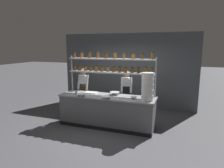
{
  "coord_description": "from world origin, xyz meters",
  "views": [
    {
      "loc": [
        2.02,
        -5.25,
        2.33
      ],
      "look_at": [
        0.09,
        0.2,
        1.24
      ],
      "focal_mm": 32.0,
      "sensor_mm": 36.0,
      "label": 1
    }
  ],
  "objects_px": {
    "prep_bowl_center_front": "(134,98)",
    "prep_bowl_center_back": "(115,93)",
    "chef_left": "(84,89)",
    "serving_cup_front": "(76,93)",
    "chef_center": "(126,92)",
    "container_stack": "(148,87)",
    "spice_shelf_unit": "(111,67)",
    "prep_bowl_near_left": "(81,95)",
    "prep_bowl_near_right": "(106,98)",
    "cutting_board": "(91,92)"
  },
  "relations": [
    {
      "from": "cutting_board",
      "to": "prep_bowl_near_right",
      "type": "xyz_separation_m",
      "value": [
        0.69,
        -0.5,
        0.02
      ]
    },
    {
      "from": "cutting_board",
      "to": "prep_bowl_near_right",
      "type": "bearing_deg",
      "value": -36.09
    },
    {
      "from": "container_stack",
      "to": "prep_bowl_center_front",
      "type": "relative_size",
      "value": 3.53
    },
    {
      "from": "spice_shelf_unit",
      "to": "prep_bowl_near_left",
      "type": "height_order",
      "value": "spice_shelf_unit"
    },
    {
      "from": "spice_shelf_unit",
      "to": "prep_bowl_center_back",
      "type": "distance_m",
      "value": 0.8
    },
    {
      "from": "prep_bowl_near_right",
      "to": "chef_center",
      "type": "bearing_deg",
      "value": 77.11
    },
    {
      "from": "prep_bowl_near_left",
      "to": "prep_bowl_center_back",
      "type": "height_order",
      "value": "prep_bowl_center_back"
    },
    {
      "from": "container_stack",
      "to": "serving_cup_front",
      "type": "relative_size",
      "value": 7.6
    },
    {
      "from": "chef_center",
      "to": "prep_bowl_near_left",
      "type": "relative_size",
      "value": 5.65
    },
    {
      "from": "spice_shelf_unit",
      "to": "prep_bowl_near_right",
      "type": "relative_size",
      "value": 10.79
    },
    {
      "from": "cutting_board",
      "to": "prep_bowl_near_right",
      "type": "relative_size",
      "value": 1.59
    },
    {
      "from": "prep_bowl_near_left",
      "to": "prep_bowl_center_back",
      "type": "bearing_deg",
      "value": 31.43
    },
    {
      "from": "chef_left",
      "to": "cutting_board",
      "type": "relative_size",
      "value": 4.01
    },
    {
      "from": "prep_bowl_near_left",
      "to": "prep_bowl_near_right",
      "type": "height_order",
      "value": "prep_bowl_near_left"
    },
    {
      "from": "container_stack",
      "to": "cutting_board",
      "type": "bearing_deg",
      "value": 169.88
    },
    {
      "from": "chef_center",
      "to": "container_stack",
      "type": "bearing_deg",
      "value": -61.13
    },
    {
      "from": "chef_center",
      "to": "cutting_board",
      "type": "xyz_separation_m",
      "value": [
        -0.95,
        -0.65,
        0.04
      ]
    },
    {
      "from": "cutting_board",
      "to": "prep_bowl_center_back",
      "type": "bearing_deg",
      "value": 1.93
    },
    {
      "from": "prep_bowl_center_front",
      "to": "prep_bowl_center_back",
      "type": "xyz_separation_m",
      "value": [
        -0.64,
        0.28,
        0.01
      ]
    },
    {
      "from": "container_stack",
      "to": "spice_shelf_unit",
      "type": "bearing_deg",
      "value": 158.89
    },
    {
      "from": "spice_shelf_unit",
      "to": "cutting_board",
      "type": "relative_size",
      "value": 6.77
    },
    {
      "from": "spice_shelf_unit",
      "to": "chef_center",
      "type": "xyz_separation_m",
      "value": [
        0.36,
        0.51,
        -0.84
      ]
    },
    {
      "from": "chef_left",
      "to": "chef_center",
      "type": "bearing_deg",
      "value": -0.78
    },
    {
      "from": "chef_left",
      "to": "prep_bowl_near_right",
      "type": "bearing_deg",
      "value": -47.51
    },
    {
      "from": "prep_bowl_center_back",
      "to": "serving_cup_front",
      "type": "height_order",
      "value": "serving_cup_front"
    },
    {
      "from": "chef_center",
      "to": "prep_bowl_near_right",
      "type": "relative_size",
      "value": 6.24
    },
    {
      "from": "chef_center",
      "to": "cutting_board",
      "type": "distance_m",
      "value": 1.15
    },
    {
      "from": "chef_center",
      "to": "prep_bowl_near_right",
      "type": "xyz_separation_m",
      "value": [
        -0.26,
        -1.15,
        0.06
      ]
    },
    {
      "from": "container_stack",
      "to": "prep_bowl_near_left",
      "type": "relative_size",
      "value": 2.7
    },
    {
      "from": "prep_bowl_center_back",
      "to": "container_stack",
      "type": "bearing_deg",
      "value": -18.66
    },
    {
      "from": "spice_shelf_unit",
      "to": "serving_cup_front",
      "type": "bearing_deg",
      "value": -154.92
    },
    {
      "from": "cutting_board",
      "to": "prep_bowl_center_front",
      "type": "bearing_deg",
      "value": -10.06
    },
    {
      "from": "chef_left",
      "to": "serving_cup_front",
      "type": "bearing_deg",
      "value": -87.57
    },
    {
      "from": "container_stack",
      "to": "prep_bowl_center_front",
      "type": "bearing_deg",
      "value": 169.66
    },
    {
      "from": "prep_bowl_center_front",
      "to": "prep_bowl_near_right",
      "type": "relative_size",
      "value": 0.85
    },
    {
      "from": "container_stack",
      "to": "prep_bowl_near_right",
      "type": "xyz_separation_m",
      "value": [
        -1.1,
        -0.18,
        -0.34
      ]
    },
    {
      "from": "container_stack",
      "to": "prep_bowl_near_left",
      "type": "distance_m",
      "value": 1.9
    },
    {
      "from": "prep_bowl_center_back",
      "to": "prep_bowl_near_right",
      "type": "distance_m",
      "value": 0.53
    },
    {
      "from": "cutting_board",
      "to": "prep_bowl_near_right",
      "type": "distance_m",
      "value": 0.85
    },
    {
      "from": "serving_cup_front",
      "to": "chef_center",
      "type": "bearing_deg",
      "value": 36.02
    },
    {
      "from": "chef_left",
      "to": "container_stack",
      "type": "xyz_separation_m",
      "value": [
        2.28,
        -0.77,
        0.38
      ]
    },
    {
      "from": "chef_center",
      "to": "prep_bowl_center_front",
      "type": "height_order",
      "value": "chef_center"
    },
    {
      "from": "chef_left",
      "to": "serving_cup_front",
      "type": "relative_size",
      "value": 16.3
    },
    {
      "from": "prep_bowl_near_left",
      "to": "container_stack",
      "type": "bearing_deg",
      "value": 5.18
    },
    {
      "from": "spice_shelf_unit",
      "to": "prep_bowl_center_back",
      "type": "bearing_deg",
      "value": -33.66
    },
    {
      "from": "spice_shelf_unit",
      "to": "prep_bowl_near_left",
      "type": "bearing_deg",
      "value": -136.41
    },
    {
      "from": "chef_center",
      "to": "prep_bowl_center_back",
      "type": "bearing_deg",
      "value": -118.46
    },
    {
      "from": "prep_bowl_center_back",
      "to": "prep_bowl_center_front",
      "type": "bearing_deg",
      "value": -23.27
    },
    {
      "from": "chef_center",
      "to": "prep_bowl_near_left",
      "type": "distance_m",
      "value": 1.53
    },
    {
      "from": "prep_bowl_center_front",
      "to": "prep_bowl_center_back",
      "type": "distance_m",
      "value": 0.7
    }
  ]
}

